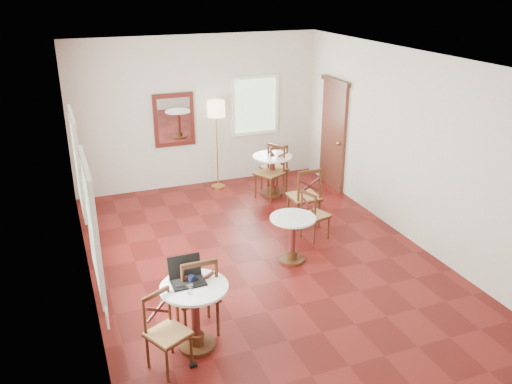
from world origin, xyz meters
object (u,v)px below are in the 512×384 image
(chair_mid_b, at_px, (314,215))
(navy_mug, at_px, (192,279))
(chair_back_a, at_px, (275,168))
(chair_back_b, at_px, (271,172))
(chair_near_a, at_px, (197,294))
(floor_lamp, at_px, (216,115))
(water_glass, at_px, (190,289))
(cafe_table_back, at_px, (272,171))
(chair_near_b, at_px, (167,332))
(chair_mid_a, at_px, (305,197))
(power_adapter, at_px, (193,365))
(laptop, at_px, (186,275))
(cafe_table_near, at_px, (195,309))
(cafe_table_mid, at_px, (293,234))
(mouse, at_px, (190,285))

(chair_mid_b, distance_m, navy_mug, 3.20)
(chair_back_a, height_order, chair_back_b, chair_back_b)
(chair_near_a, xyz_separation_m, floor_lamp, (1.66, 4.51, 0.99))
(chair_back_b, height_order, water_glass, chair_back_b)
(cafe_table_back, distance_m, chair_near_a, 4.52)
(navy_mug, xyz_separation_m, water_glass, (-0.07, -0.21, 0.01))
(chair_near_b, height_order, chair_mid_a, chair_mid_a)
(chair_near_b, height_order, water_glass, water_glass)
(navy_mug, xyz_separation_m, power_adapter, (-0.13, -0.41, -0.84))
(laptop, height_order, water_glass, laptop)
(chair_near_b, bearing_deg, water_glass, -12.40)
(cafe_table_back, height_order, power_adapter, cafe_table_back)
(chair_mid_b, relative_size, chair_back_b, 0.83)
(cafe_table_near, relative_size, navy_mug, 7.41)
(cafe_table_near, relative_size, power_adapter, 9.54)
(chair_near_b, bearing_deg, cafe_table_near, 2.63)
(cafe_table_mid, relative_size, chair_mid_b, 0.85)
(cafe_table_back, height_order, navy_mug, navy_mug)
(cafe_table_mid, height_order, chair_back_a, chair_back_a)
(floor_lamp, bearing_deg, water_glass, -110.42)
(laptop, height_order, mouse, laptop)
(cafe_table_near, distance_m, power_adapter, 0.60)
(water_glass, relative_size, power_adapter, 1.32)
(chair_near_a, bearing_deg, chair_mid_a, -138.65)
(chair_mid_a, relative_size, chair_mid_b, 1.26)
(navy_mug, relative_size, power_adapter, 1.29)
(water_glass, bearing_deg, chair_mid_a, 44.78)
(cafe_table_back, height_order, chair_near_b, chair_near_b)
(chair_near_a, bearing_deg, chair_near_b, 45.22)
(chair_mid_a, distance_m, chair_back_b, 1.39)
(chair_mid_a, bearing_deg, cafe_table_back, -90.64)
(floor_lamp, bearing_deg, chair_back_b, -47.64)
(chair_mid_b, relative_size, navy_mug, 7.68)
(chair_near_a, height_order, chair_mid_a, chair_mid_a)
(cafe_table_mid, xyz_separation_m, mouse, (-1.93, -1.45, 0.39))
(cafe_table_near, bearing_deg, chair_near_a, 70.89)
(cafe_table_back, xyz_separation_m, chair_near_b, (-3.01, -4.23, -0.05))
(chair_back_a, height_order, water_glass, chair_back_a)
(chair_near_b, relative_size, chair_mid_b, 1.05)
(chair_near_a, height_order, chair_back_b, chair_near_a)
(power_adapter, bearing_deg, chair_back_a, 57.39)
(chair_near_a, distance_m, floor_lamp, 4.91)
(mouse, bearing_deg, chair_mid_b, 26.76)
(floor_lamp, bearing_deg, cafe_table_back, -41.12)
(chair_back_a, height_order, navy_mug, chair_back_a)
(cafe_table_mid, distance_m, chair_near_b, 2.81)
(cafe_table_mid, distance_m, chair_mid_b, 0.84)
(chair_mid_b, height_order, chair_back_b, chair_back_b)
(cafe_table_near, relative_size, cafe_table_back, 1.01)
(chair_near_a, height_order, mouse, chair_near_a)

